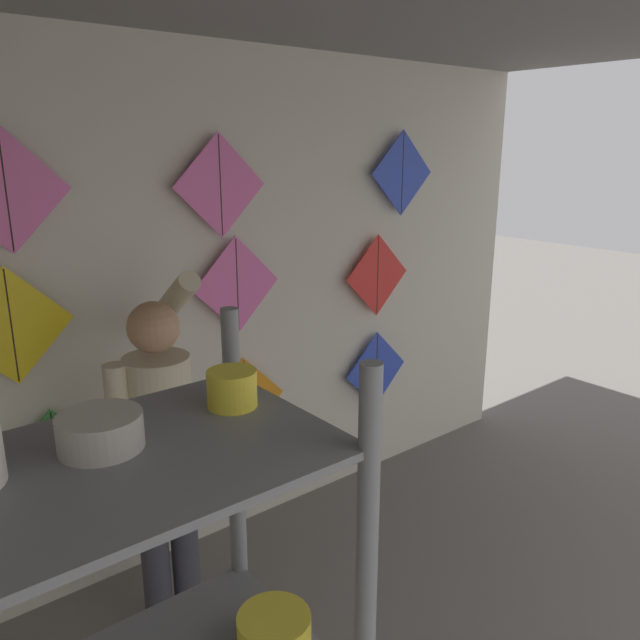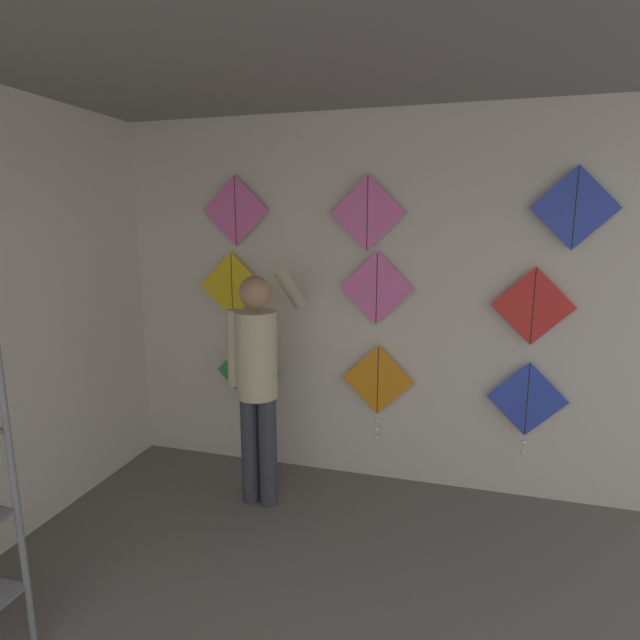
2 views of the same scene
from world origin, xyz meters
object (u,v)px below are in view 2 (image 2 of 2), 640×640
Objects in this scene: kite_1 at (378,385)px; kite_2 at (527,403)px; shopkeeper at (258,371)px; kite_0 at (248,375)px; kite_8 at (575,208)px; kite_6 at (235,211)px; kite_5 at (533,306)px; kite_3 at (232,286)px; kite_4 at (377,288)px; kite_7 at (367,213)px.

kite_1 is 1.10× the size of kite_2.
shopkeeper reaches higher than kite_1.
kite_8 is at bearing 0.02° from kite_0.
kite_0 is 1.25× the size of kite_6.
kite_1 is 1.38× the size of kite_8.
kite_6 is at bearing 130.05° from shopkeeper.
shopkeeper is 3.23× the size of kite_8.
kite_0 is 2.23m from kite_5.
kite_3 is 1.00× the size of kite_5.
kite_8 reaches higher than shopkeeper.
kite_5 is at bearing 0.00° from kite_6.
kite_6 is at bearing 180.00° from kite_5.
kite_3 is at bearing 180.00° from kite_6.
kite_6 is at bearing 180.00° from kite_4.
shopkeeper is 2.58× the size of kite_0.
shopkeeper is at bearing -59.54° from kite_0.
kite_0 is at bearing -179.96° from kite_7.
shopkeeper is 1.92m from kite_2.
kite_6 is (-1.14, 0.00, 1.31)m from kite_1.
kite_7 is at bearing 0.04° from kite_0.
shopkeeper is at bearing -163.86° from kite_2.
kite_6 is at bearing 179.95° from kite_1.
kite_3 is 1.00× the size of kite_4.
kite_8 is (1.28, 0.00, 0.57)m from kite_4.
kite_6 reaches higher than kite_2.
kite_8 is at bearing 0.00° from kite_5.
kite_1 is (1.07, -0.00, 0.01)m from kite_0.
kite_8 is (2.02, 0.53, 1.11)m from shopkeeper.
kite_5 is 1.00× the size of kite_6.
kite_8 reaches higher than kite_6.
shopkeeper is 0.85m from kite_3.
shopkeeper is at bearing -145.22° from kite_1.
kite_4 reaches higher than kite_3.
shopkeeper is at bearing -54.65° from kite_6.
kite_6 is at bearing 180.00° from kite_8.
kite_4 is (1.17, 0.00, 0.02)m from kite_3.
kite_8 reaches higher than kite_7.
kite_4 is at bearing 180.00° from kite_8.
kite_3 is at bearing 180.00° from kite_4.
kite_3 is 2.25m from kite_5.
kite_3 is at bearing 180.00° from kite_5.
kite_5 reaches higher than kite_2.
kite_2 is (1.07, 0.00, -0.03)m from kite_1.
kite_0 is at bearing -179.98° from kite_5.
kite_1 is at bearing -179.94° from kite_5.
kite_4 is at bearing 179.96° from kite_2.
kite_4 is (1.05, 0.00, 0.75)m from kite_0.
kite_2 is at bearing -0.04° from kite_4.
kite_7 reaches higher than kite_0.
kite_6 reaches higher than kite_4.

